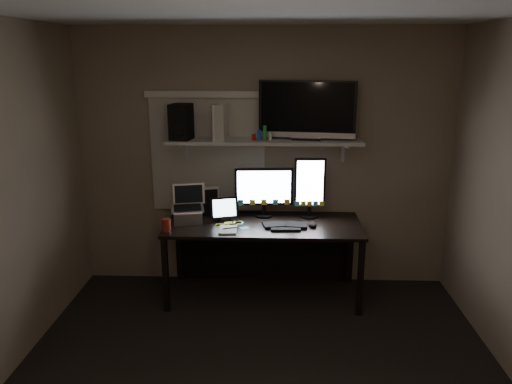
{
  "coord_description": "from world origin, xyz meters",
  "views": [
    {
      "loc": [
        0.1,
        -2.94,
        2.24
      ],
      "look_at": [
        -0.06,
        1.25,
        1.08
      ],
      "focal_mm": 35.0,
      "sensor_mm": 36.0,
      "label": 1
    }
  ],
  "objects_px": {
    "desk": "(264,237)",
    "keyboard": "(285,225)",
    "laptop": "(187,205)",
    "monitor_landscape": "(264,192)",
    "game_console": "(221,122)",
    "monitor_portrait": "(310,187)",
    "cup": "(166,225)",
    "mouse": "(313,225)",
    "tablet": "(225,209)",
    "tv": "(307,110)",
    "speaker": "(181,122)"
  },
  "relations": [
    {
      "from": "monitor_portrait",
      "to": "tablet",
      "type": "height_order",
      "value": "monitor_portrait"
    },
    {
      "from": "monitor_landscape",
      "to": "monitor_portrait",
      "type": "relative_size",
      "value": 0.94
    },
    {
      "from": "desk",
      "to": "tv",
      "type": "xyz_separation_m",
      "value": [
        0.39,
        0.1,
        1.19
      ]
    },
    {
      "from": "desk",
      "to": "speaker",
      "type": "xyz_separation_m",
      "value": [
        -0.76,
        0.05,
        1.09
      ]
    },
    {
      "from": "laptop",
      "to": "game_console",
      "type": "distance_m",
      "value": 0.83
    },
    {
      "from": "mouse",
      "to": "game_console",
      "type": "xyz_separation_m",
      "value": [
        -0.85,
        0.29,
        0.89
      ]
    },
    {
      "from": "mouse",
      "to": "tablet",
      "type": "xyz_separation_m",
      "value": [
        -0.82,
        0.15,
        0.09
      ]
    },
    {
      "from": "desk",
      "to": "game_console",
      "type": "relative_size",
      "value": 5.55
    },
    {
      "from": "monitor_portrait",
      "to": "speaker",
      "type": "height_order",
      "value": "speaker"
    },
    {
      "from": "mouse",
      "to": "tablet",
      "type": "distance_m",
      "value": 0.83
    },
    {
      "from": "tablet",
      "to": "tv",
      "type": "distance_m",
      "value": 1.19
    },
    {
      "from": "desk",
      "to": "keyboard",
      "type": "xyz_separation_m",
      "value": [
        0.2,
        -0.2,
        0.19
      ]
    },
    {
      "from": "desk",
      "to": "laptop",
      "type": "bearing_deg",
      "value": -171.16
    },
    {
      "from": "desk",
      "to": "monitor_landscape",
      "type": "height_order",
      "value": "monitor_landscape"
    },
    {
      "from": "keyboard",
      "to": "laptop",
      "type": "height_order",
      "value": "laptop"
    },
    {
      "from": "tablet",
      "to": "laptop",
      "type": "bearing_deg",
      "value": 172.54
    },
    {
      "from": "tablet",
      "to": "tv",
      "type": "bearing_deg",
      "value": -5.67
    },
    {
      "from": "keyboard",
      "to": "mouse",
      "type": "distance_m",
      "value": 0.25
    },
    {
      "from": "desk",
      "to": "cup",
      "type": "distance_m",
      "value": 0.96
    },
    {
      "from": "monitor_landscape",
      "to": "tablet",
      "type": "distance_m",
      "value": 0.41
    },
    {
      "from": "cup",
      "to": "tablet",
      "type": "bearing_deg",
      "value": 32.67
    },
    {
      "from": "mouse",
      "to": "cup",
      "type": "distance_m",
      "value": 1.31
    },
    {
      "from": "mouse",
      "to": "speaker",
      "type": "xyz_separation_m",
      "value": [
        -1.21,
        0.25,
        0.89
      ]
    },
    {
      "from": "speaker",
      "to": "laptop",
      "type": "bearing_deg",
      "value": -61.62
    },
    {
      "from": "mouse",
      "to": "monitor_portrait",
      "type": "bearing_deg",
      "value": 86.34
    },
    {
      "from": "mouse",
      "to": "laptop",
      "type": "xyz_separation_m",
      "value": [
        -1.16,
        0.09,
        0.15
      ]
    },
    {
      "from": "tv",
      "to": "monitor_landscape",
      "type": "bearing_deg",
      "value": -171.15
    },
    {
      "from": "monitor_portrait",
      "to": "cup",
      "type": "bearing_deg",
      "value": -163.64
    },
    {
      "from": "monitor_landscape",
      "to": "tv",
      "type": "height_order",
      "value": "tv"
    },
    {
      "from": "monitor_landscape",
      "to": "tablet",
      "type": "relative_size",
      "value": 2.14
    },
    {
      "from": "desk",
      "to": "monitor_landscape",
      "type": "bearing_deg",
      "value": 91.02
    },
    {
      "from": "mouse",
      "to": "game_console",
      "type": "height_order",
      "value": "game_console"
    },
    {
      "from": "laptop",
      "to": "speaker",
      "type": "bearing_deg",
      "value": 97.09
    },
    {
      "from": "cup",
      "to": "speaker",
      "type": "xyz_separation_m",
      "value": [
        0.09,
        0.41,
        0.86
      ]
    },
    {
      "from": "desk",
      "to": "laptop",
      "type": "distance_m",
      "value": 0.79
    },
    {
      "from": "mouse",
      "to": "game_console",
      "type": "relative_size",
      "value": 0.33
    },
    {
      "from": "monitor_portrait",
      "to": "monitor_landscape",
      "type": "bearing_deg",
      "value": 175.51
    },
    {
      "from": "keyboard",
      "to": "laptop",
      "type": "xyz_separation_m",
      "value": [
        -0.91,
        0.09,
        0.15
      ]
    },
    {
      "from": "monitor_portrait",
      "to": "laptop",
      "type": "xyz_separation_m",
      "value": [
        -1.14,
        -0.19,
        -0.13
      ]
    },
    {
      "from": "keyboard",
      "to": "tablet",
      "type": "xyz_separation_m",
      "value": [
        -0.57,
        0.15,
        0.1
      ]
    },
    {
      "from": "tv",
      "to": "speaker",
      "type": "distance_m",
      "value": 1.16
    },
    {
      "from": "laptop",
      "to": "game_console",
      "type": "relative_size",
      "value": 1.03
    },
    {
      "from": "desk",
      "to": "tv",
      "type": "relative_size",
      "value": 2.03
    },
    {
      "from": "keyboard",
      "to": "laptop",
      "type": "bearing_deg",
      "value": 171.48
    },
    {
      "from": "laptop",
      "to": "tablet",
      "type": "bearing_deg",
      "value": -2.61
    },
    {
      "from": "cup",
      "to": "game_console",
      "type": "xyz_separation_m",
      "value": [
        0.45,
        0.45,
        0.85
      ]
    },
    {
      "from": "desk",
      "to": "monitor_landscape",
      "type": "distance_m",
      "value": 0.43
    },
    {
      "from": "monitor_portrait",
      "to": "cup",
      "type": "relative_size",
      "value": 5.11
    },
    {
      "from": "mouse",
      "to": "keyboard",
      "type": "bearing_deg",
      "value": 173.61
    },
    {
      "from": "mouse",
      "to": "laptop",
      "type": "relative_size",
      "value": 0.32
    }
  ]
}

